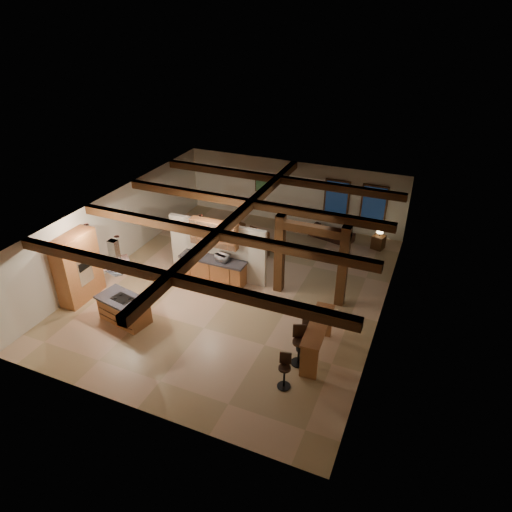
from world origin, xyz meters
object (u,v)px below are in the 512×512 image
Objects in this scene: bar_counter at (317,334)px; dining_table at (247,248)px; kitchen_island at (124,309)px; sofa at (331,232)px.

dining_table is at bearing 132.58° from bar_counter.
kitchen_island is 5.77m from dining_table.
dining_table reaches higher than sofa.
sofa is (4.62, 8.20, -0.15)m from kitchen_island.
dining_table is at bearing 58.67° from sofa.
bar_counter is at bearing 115.76° from sofa.
dining_table is 0.81× the size of bar_counter.
sofa is 0.88× the size of bar_counter.
bar_counter is (6.12, 0.81, 0.33)m from kitchen_island.
kitchen_island is 0.97× the size of sofa.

